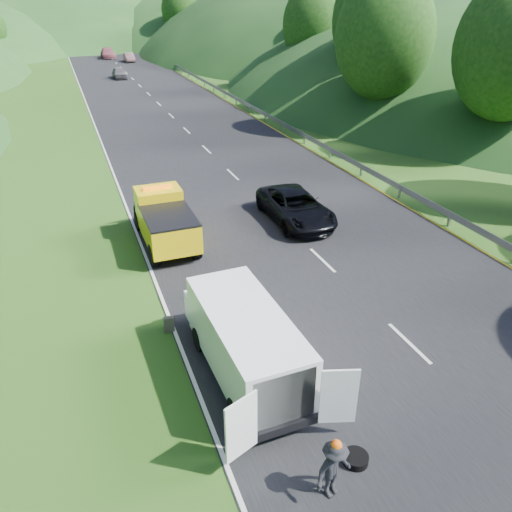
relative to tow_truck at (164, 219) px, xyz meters
name	(u,v)px	position (x,y,z in m)	size (l,w,h in m)	color
ground	(298,328)	(2.79, -8.03, -1.14)	(320.00, 320.00, 0.00)	#38661E
road_surface	(159,104)	(5.79, 31.97, -1.13)	(14.00, 200.00, 0.02)	black
guardrail	(197,82)	(13.09, 44.47, -1.14)	(0.06, 140.00, 1.52)	gray
tree_line_right	(268,70)	(25.79, 51.97, -1.14)	(14.00, 140.00, 14.00)	#305B1A
hills_backdrop	(103,37)	(9.29, 126.67, -1.14)	(201.00, 288.60, 44.00)	#2D5B23
tow_truck	(164,219)	(0.00, 0.00, 0.00)	(2.12, 5.47, 2.34)	black
white_van	(244,339)	(0.38, -9.49, 0.10)	(3.40, 6.27, 2.20)	black
woman	(220,339)	(0.17, -7.69, -1.14)	(0.66, 0.48, 1.81)	white
child	(228,337)	(0.44, -7.64, -1.14)	(0.48, 0.37, 0.98)	tan
worker	(331,494)	(0.86, -13.97, -1.14)	(1.00, 0.58, 1.55)	black
suitcase	(169,324)	(-1.26, -6.66, -0.87)	(0.34, 0.19, 0.54)	#504A3C
spare_tire	(355,462)	(1.80, -13.41, -1.14)	(0.63, 0.63, 0.20)	black
passing_suv	(295,221)	(6.42, 0.11, -1.14)	(2.46, 5.34, 1.48)	black
dist_car_a	(120,79)	(4.28, 50.99, -1.14)	(1.66, 4.12, 1.41)	#4E4C51
dist_car_b	(130,62)	(8.10, 69.26, -1.14)	(1.43, 4.10, 1.35)	brown
dist_car_c	(109,58)	(5.36, 75.55, -1.14)	(2.25, 5.52, 1.60)	#904856
dist_car_d	(91,44)	(4.70, 106.59, -1.14)	(1.66, 4.12, 1.41)	olive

